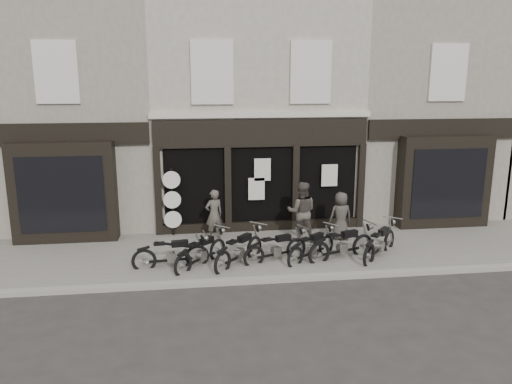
{
  "coord_description": "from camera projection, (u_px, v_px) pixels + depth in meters",
  "views": [
    {
      "loc": [
        -2.32,
        -13.33,
        5.26
      ],
      "look_at": [
        -0.37,
        1.6,
        1.77
      ],
      "focal_mm": 35.0,
      "sensor_mm": 36.0,
      "label": 1
    }
  ],
  "objects": [
    {
      "name": "central_building",
      "position": [
        251.0,
        108.0,
        19.19
      ],
      "size": [
        7.3,
        6.22,
        8.34
      ],
      "color": "#B5AF9B",
      "rests_on": "ground"
    },
    {
      "name": "kerb",
      "position": [
        284.0,
        279.0,
        13.14
      ],
      "size": [
        30.0,
        0.25,
        0.13
      ],
      "primitive_type": "cube",
      "color": "gray",
      "rests_on": "ground_plane"
    },
    {
      "name": "motorcycle_3",
      "position": [
        276.0,
        250.0,
        14.31
      ],
      "size": [
        1.97,
        1.04,
        1.0
      ],
      "rotation": [
        0.0,
        0.0,
        0.38
      ],
      "color": "black",
      "rests_on": "ground"
    },
    {
      "name": "man_right",
      "position": [
        341.0,
        216.0,
        16.02
      ],
      "size": [
        0.83,
        0.6,
        1.56
      ],
      "primitive_type": "imported",
      "rotation": [
        0.0,
        0.0,
        3.29
      ],
      "color": "#3F3934",
      "rests_on": "pavement"
    },
    {
      "name": "motorcycle_2",
      "position": [
        240.0,
        252.0,
        14.07
      ],
      "size": [
        1.67,
        1.82,
        1.07
      ],
      "rotation": [
        0.0,
        0.0,
        0.85
      ],
      "color": "black",
      "rests_on": "ground"
    },
    {
      "name": "motorcycle_4",
      "position": [
        312.0,
        249.0,
        14.41
      ],
      "size": [
        1.76,
        1.47,
        0.99
      ],
      "rotation": [
        0.0,
        0.0,
        0.66
      ],
      "color": "black",
      "rests_on": "ground"
    },
    {
      "name": "neighbour_left",
      "position": [
        80.0,
        111.0,
        18.34
      ],
      "size": [
        5.6,
        6.73,
        8.34
      ],
      "color": "gray",
      "rests_on": "ground"
    },
    {
      "name": "motorcycle_1",
      "position": [
        202.0,
        255.0,
        13.94
      ],
      "size": [
        1.62,
        1.73,
        1.02
      ],
      "rotation": [
        0.0,
        0.0,
        0.83
      ],
      "color": "black",
      "rests_on": "ground"
    },
    {
      "name": "pavement",
      "position": [
        271.0,
        251.0,
        15.22
      ],
      "size": [
        30.0,
        4.2,
        0.12
      ],
      "primitive_type": "cube",
      "color": "slate",
      "rests_on": "ground_plane"
    },
    {
      "name": "neighbour_right",
      "position": [
        408.0,
        108.0,
        19.95
      ],
      "size": [
        5.6,
        6.73,
        8.34
      ],
      "color": "gray",
      "rests_on": "ground"
    },
    {
      "name": "ground_plane",
      "position": [
        276.0,
        264.0,
        14.36
      ],
      "size": [
        90.0,
        90.0,
        0.0
      ],
      "primitive_type": "plane",
      "color": "#2D2B28",
      "rests_on": "ground"
    },
    {
      "name": "advert_sign_post",
      "position": [
        172.0,
        205.0,
        16.35
      ],
      "size": [
        0.58,
        0.37,
        2.37
      ],
      "rotation": [
        0.0,
        0.0,
        0.07
      ],
      "color": "black",
      "rests_on": "ground"
    },
    {
      "name": "motorcycle_0",
      "position": [
        172.0,
        256.0,
        13.82
      ],
      "size": [
        2.14,
        0.58,
        1.02
      ],
      "rotation": [
        0.0,
        0.0,
        0.1
      ],
      "color": "black",
      "rests_on": "ground"
    },
    {
      "name": "man_left",
      "position": [
        214.0,
        214.0,
        16.04
      ],
      "size": [
        0.7,
        0.58,
        1.64
      ],
      "primitive_type": "imported",
      "rotation": [
        0.0,
        0.0,
        3.52
      ],
      "color": "#4C473E",
      "rests_on": "pavement"
    },
    {
      "name": "motorcycle_6",
      "position": [
        380.0,
        245.0,
        14.63
      ],
      "size": [
        1.71,
        1.82,
        1.08
      ],
      "rotation": [
        0.0,
        0.0,
        0.83
      ],
      "color": "black",
      "rests_on": "ground"
    },
    {
      "name": "man_centre",
      "position": [
        302.0,
        212.0,
        15.82
      ],
      "size": [
        1.07,
        0.91,
        1.93
      ],
      "primitive_type": "imported",
      "rotation": [
        0.0,
        0.0,
        2.93
      ],
      "color": "#4A423B",
      "rests_on": "pavement"
    },
    {
      "name": "motorcycle_5",
      "position": [
        342.0,
        247.0,
        14.48
      ],
      "size": [
        2.17,
        1.05,
        1.08
      ],
      "rotation": [
        0.0,
        0.0,
        0.34
      ],
      "color": "black",
      "rests_on": "ground"
    }
  ]
}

